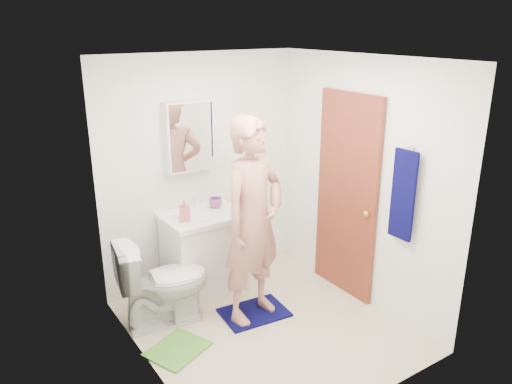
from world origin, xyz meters
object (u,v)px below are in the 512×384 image
towel (403,195)px  toothbrush_cup (215,203)px  man (253,221)px  soap_dispenser (184,210)px  medicine_cabinet (189,136)px  toilet (163,282)px  vanity_cabinet (204,255)px

towel → toothbrush_cup: bearing=122.2°
man → toothbrush_cup: bearing=71.4°
towel → soap_dispenser: towel is taller
medicine_cabinet → toilet: medicine_cabinet is taller
toilet → man: size_ratio=0.44×
soap_dispenser → medicine_cabinet: bearing=52.5°
towel → man: bearing=142.5°
man → soap_dispenser: bearing=105.6°
vanity_cabinet → medicine_cabinet: 1.22m
toilet → medicine_cabinet: bearing=-37.7°
vanity_cabinet → man: size_ratio=0.42×
medicine_cabinet → soap_dispenser: bearing=-127.5°
medicine_cabinet → towel: (1.18, -1.71, -0.35)m
medicine_cabinet → towel: medicine_cabinet is taller
vanity_cabinet → medicine_cabinet: medicine_cabinet is taller
towel → soap_dispenser: (-1.41, 1.42, -0.29)m
soap_dispenser → man: 0.73m
towel → toilet: towel is taller
toilet → toothbrush_cup: bearing=-53.4°
vanity_cabinet → towel: bearing=-51.5°
vanity_cabinet → soap_dispenser: soap_dispenser is taller
medicine_cabinet → towel: 2.11m
man → medicine_cabinet: bearing=83.9°
toothbrush_cup → man: bearing=-93.2°
medicine_cabinet → toothbrush_cup: size_ratio=5.25×
toilet → man: (0.74, -0.37, 0.55)m
soap_dispenser → toilet: bearing=-144.6°
soap_dispenser → toothbrush_cup: (0.42, 0.15, -0.05)m
towel → soap_dispenser: bearing=134.8°
medicine_cabinet → toilet: bearing=-136.9°
toilet → toothbrush_cup: toothbrush_cup is taller
towel → toilet: bearing=146.9°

